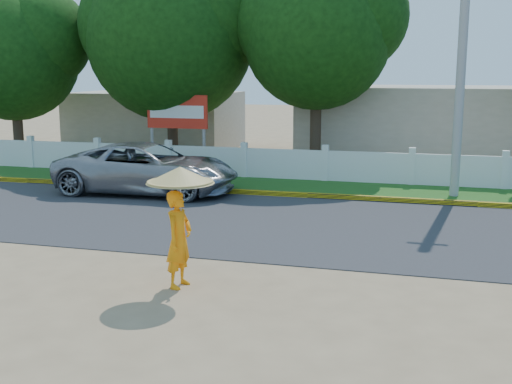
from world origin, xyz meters
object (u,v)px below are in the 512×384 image
utility_pole (462,56)px  vehicle (147,168)px  monk_with_parasol (179,209)px  billboard (177,116)px

utility_pole → vehicle: utility_pole is taller
monk_with_parasol → billboard: (-5.40, 13.03, 0.69)m
utility_pole → billboard: (-10.44, 2.80, -2.19)m
monk_with_parasol → utility_pole: bearing=63.7°
utility_pole → monk_with_parasol: size_ratio=3.89×
utility_pole → monk_with_parasol: 11.76m
vehicle → utility_pole: bearing=-79.8°
vehicle → monk_with_parasol: bearing=-153.4°
monk_with_parasol → billboard: 14.12m
vehicle → billboard: billboard is taller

